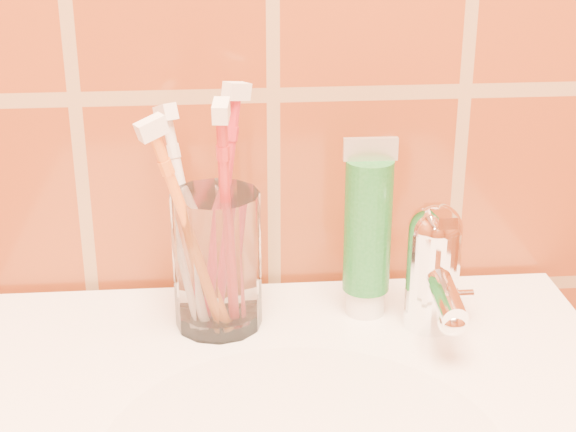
{
  "coord_description": "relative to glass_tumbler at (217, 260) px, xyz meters",
  "views": [
    {
      "loc": [
        -0.05,
        0.4,
        1.25
      ],
      "look_at": [
        0.0,
        1.08,
        0.97
      ],
      "focal_mm": 55.0,
      "sensor_mm": 36.0,
      "label": 1
    }
  ],
  "objects": [
    {
      "name": "glass_tumbler",
      "position": [
        0.0,
        0.0,
        0.0
      ],
      "size": [
        0.09,
        0.09,
        0.13
      ],
      "primitive_type": "cylinder",
      "rotation": [
        0.0,
        0.0,
        -0.09
      ],
      "color": "white",
      "rests_on": "pedestal_sink"
    },
    {
      "name": "toothpaste_tube",
      "position": [
        0.14,
        0.01,
        0.02
      ],
      "size": [
        0.05,
        0.04,
        0.17
      ],
      "rotation": [
        0.0,
        0.0,
        -0.02
      ],
      "color": "white",
      "rests_on": "pedestal_sink"
    },
    {
      "name": "faucet",
      "position": [
        0.19,
        -0.02,
        -0.0
      ],
      "size": [
        0.05,
        0.11,
        0.12
      ],
      "color": "white",
      "rests_on": "pedestal_sink"
    },
    {
      "name": "toothbrush_0",
      "position": [
        0.01,
        0.02,
        0.04
      ],
      "size": [
        0.1,
        0.1,
        0.23
      ],
      "primitive_type": null,
      "rotation": [
        0.18,
        0.0,
        2.27
      ],
      "color": "#C1293B",
      "rests_on": "glass_tumbler"
    },
    {
      "name": "toothbrush_1",
      "position": [
        0.01,
        -0.02,
        0.04
      ],
      "size": [
        0.04,
        0.09,
        0.23
      ],
      "primitive_type": null,
      "rotation": [
        0.15,
        0.0,
        -0.11
      ],
      "color": "red",
      "rests_on": "glass_tumbler"
    },
    {
      "name": "toothbrush_2",
      "position": [
        -0.02,
        -0.02,
        0.04
      ],
      "size": [
        0.13,
        0.12,
        0.22
      ],
      "primitive_type": null,
      "rotation": [
        0.3,
        0.0,
        -1.11
      ],
      "color": "orange",
      "rests_on": "glass_tumbler"
    },
    {
      "name": "toothbrush_3",
      "position": [
        -0.03,
        0.02,
        0.03
      ],
      "size": [
        0.12,
        0.15,
        0.22
      ],
      "primitive_type": null,
      "rotation": [
        0.35,
        0.0,
        -2.63
      ],
      "color": "silver",
      "rests_on": "glass_tumbler"
    }
  ]
}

